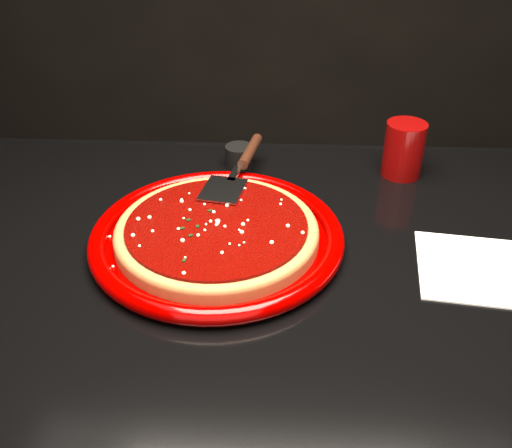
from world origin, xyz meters
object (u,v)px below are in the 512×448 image
at_px(table, 282,421).
at_px(ramekin, 239,156).
at_px(pizza_server, 239,167).
at_px(cup, 404,149).
at_px(plate, 217,236).

distance_m(table, ramekin, 0.51).
relative_size(table, pizza_server, 4.17).
distance_m(pizza_server, ramekin, 0.10).
bearing_deg(pizza_server, ramekin, 104.59).
xyz_separation_m(table, ramekin, (-0.10, 0.31, 0.40)).
relative_size(pizza_server, ramekin, 5.27).
bearing_deg(ramekin, cup, -3.71).
bearing_deg(pizza_server, table, -56.55).
relative_size(table, plate, 3.00).
xyz_separation_m(table, cup, (0.22, 0.29, 0.43)).
height_order(plate, pizza_server, pizza_server).
distance_m(table, cup, 0.56).
bearing_deg(plate, cup, 37.18).
xyz_separation_m(pizza_server, ramekin, (-0.01, 0.10, -0.03)).
height_order(cup, ramekin, cup).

